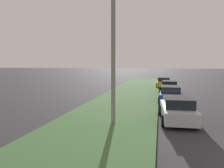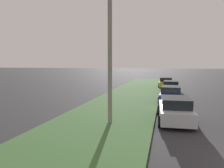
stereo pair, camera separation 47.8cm
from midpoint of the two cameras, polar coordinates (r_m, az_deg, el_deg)
The scene contains 6 objects.
grass_median at distance 17.88m, azimuth 3.26°, elevation -5.42°, with size 60.00×6.00×0.12m, color #3D6633.
parked_car_silver at distance 13.30m, azimuth 17.58°, elevation -6.60°, with size 4.39×2.19×1.47m.
parked_car_blue at distance 19.60m, azimuth 16.20°, elevation -2.73°, with size 4.37×2.16×1.47m.
parked_car_black at distance 25.58m, azimuth 16.05°, elevation -0.85°, with size 4.36×2.14×1.47m.
parked_car_yellow at distance 31.77m, azimuth 14.74°, elevation 0.38°, with size 4.38×2.17×1.47m.
streetlight at distance 11.67m, azimuth 2.20°, elevation 10.13°, with size 0.85×2.85×7.50m.
Camera 2 is at (-7.19, 3.68, 3.44)m, focal length 34.07 mm.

